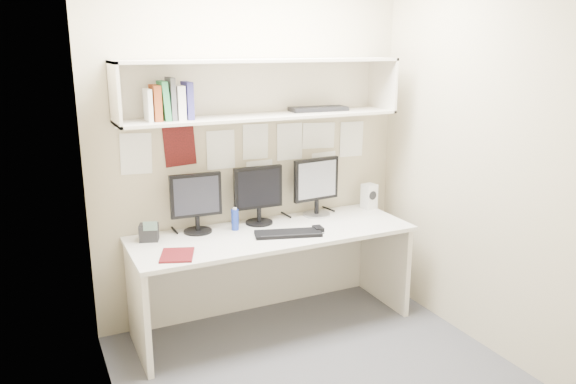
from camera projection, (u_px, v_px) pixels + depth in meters
name	position (u px, v px, depth m)	size (l,w,h in m)	color
floor	(314.00, 369.00, 3.60)	(2.40, 2.00, 0.01)	#46454A
wall_back	(253.00, 144.00, 4.14)	(2.40, 0.02, 2.60)	#B4A88A
wall_front	(427.00, 217.00, 2.40)	(2.40, 0.02, 2.60)	#B4A88A
wall_left	(103.00, 194.00, 2.77)	(0.02, 2.00, 2.60)	#B4A88A
wall_right	(474.00, 154.00, 3.77)	(0.02, 2.00, 2.60)	#B4A88A
desk	(273.00, 279.00, 4.07)	(2.00, 0.70, 0.73)	silver
overhead_hutch	(259.00, 88.00, 3.91)	(2.00, 0.38, 0.40)	beige
pinned_papers	(253.00, 151.00, 4.15)	(1.92, 0.01, 0.48)	white
monitor_left	(196.00, 200.00, 3.91)	(0.36, 0.20, 0.42)	black
monitor_center	(258.00, 192.00, 4.11)	(0.37, 0.20, 0.43)	black
monitor_right	(316.00, 184.00, 4.30)	(0.39, 0.21, 0.45)	#A5A5AA
keyboard	(288.00, 234.00, 3.90)	(0.46, 0.16, 0.02)	black
mouse	(318.00, 229.00, 3.99)	(0.06, 0.10, 0.03)	black
speaker	(369.00, 196.00, 4.52)	(0.11, 0.12, 0.20)	silver
blue_bottle	(235.00, 219.00, 3.99)	(0.05, 0.05, 0.17)	#162D98
maroon_notebook	(177.00, 255.00, 3.51)	(0.20, 0.24, 0.01)	#510D11
desk_phone	(149.00, 232.00, 3.78)	(0.15, 0.14, 0.15)	black
book_stack	(169.00, 102.00, 3.61)	(0.29, 0.17, 0.27)	silver
hutch_tray	(318.00, 109.00, 4.13)	(0.43, 0.16, 0.03)	black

